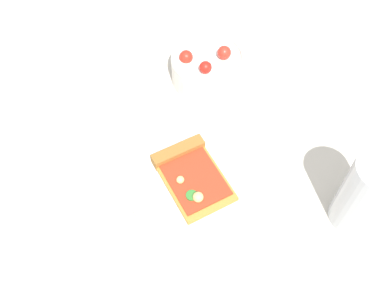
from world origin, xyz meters
TOP-DOWN VIEW (x-y plane):
  - ground_plane at (0.00, 0.00)m, footprint 2.40×2.40m
  - plate at (-0.00, -0.06)m, footprint 0.26×0.26m
  - pizza_slice_main at (-0.02, -0.04)m, footprint 0.10×0.14m
  - salad_bowl at (0.13, 0.11)m, footprint 0.13×0.13m
  - soda_glass at (0.14, -0.24)m, footprint 0.07×0.07m
  - paper_napkin at (-0.23, 0.16)m, footprint 0.13×0.12m

SIDE VIEW (x-z plane):
  - ground_plane at x=0.00m, z-range 0.00..0.00m
  - paper_napkin at x=-0.23m, z-range 0.00..0.00m
  - plate at x=0.00m, z-range 0.00..0.01m
  - pizza_slice_main at x=-0.02m, z-range 0.01..0.03m
  - salad_bowl at x=0.13m, z-range -0.01..0.07m
  - soda_glass at x=0.14m, z-range -0.01..0.13m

